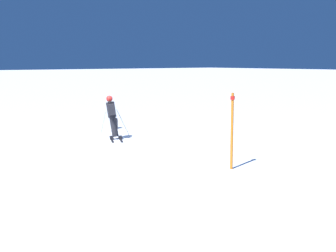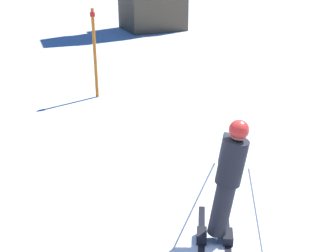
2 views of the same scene
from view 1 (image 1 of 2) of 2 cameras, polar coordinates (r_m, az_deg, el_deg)
name	(u,v)px [view 1 (image 1 of 2)]	position (r m, az deg, el deg)	size (l,w,h in m)	color
ground_plane	(114,140)	(19.28, -6.66, -1.65)	(300.00, 300.00, 0.00)	white
skier	(112,115)	(19.16, -6.83, 1.35)	(1.42, 1.71, 1.83)	black
spare_backpack	(115,123)	(22.40, -6.51, 0.32)	(0.29, 0.35, 0.50)	black
trail_marker	(232,128)	(13.89, 7.81, -0.23)	(0.13, 0.13, 2.27)	orange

